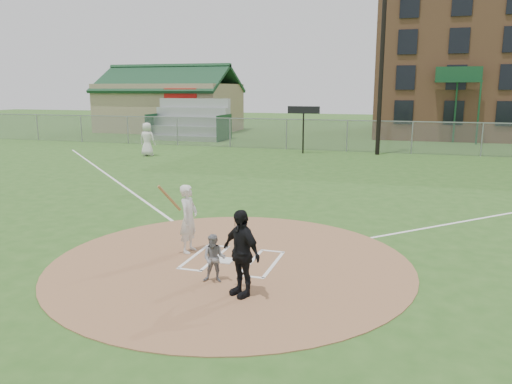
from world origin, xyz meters
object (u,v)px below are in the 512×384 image
(umpire, at_px, (241,253))
(batter_at_plate, at_px, (189,218))
(home_plate, at_px, (224,260))
(ondeck_player, at_px, (147,139))
(catcher, at_px, (214,258))

(umpire, bearing_deg, batter_at_plate, 166.09)
(home_plate, bearing_deg, ondeck_player, 124.18)
(catcher, relative_size, ondeck_player, 0.51)
(home_plate, relative_size, catcher, 0.39)
(home_plate, xyz_separation_m, batter_at_plate, (-1.08, 0.39, 0.84))
(home_plate, height_order, catcher, catcher)
(umpire, xyz_separation_m, ondeck_player, (-12.05, 18.00, 0.12))
(catcher, bearing_deg, batter_at_plate, 119.26)
(catcher, relative_size, umpire, 0.59)
(catcher, height_order, batter_at_plate, batter_at_plate)
(ondeck_player, height_order, batter_at_plate, ondeck_player)
(home_plate, xyz_separation_m, catcher, (0.25, -1.26, 0.50))
(home_plate, bearing_deg, catcher, -78.61)
(home_plate, height_order, umpire, umpire)
(home_plate, relative_size, ondeck_player, 0.20)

